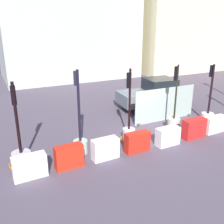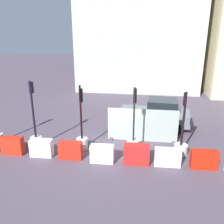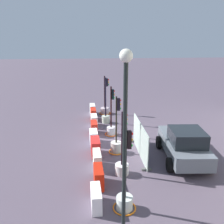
# 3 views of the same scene
# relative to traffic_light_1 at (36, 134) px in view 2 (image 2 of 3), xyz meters

# --- Properties ---
(ground_plane) EXTENTS (120.00, 120.00, 0.00)m
(ground_plane) POSITION_rel_traffic_light_1_xyz_m (3.67, 0.21, -0.72)
(ground_plane) COLOR #4E4351
(traffic_light_1) EXTENTS (0.58, 0.58, 3.44)m
(traffic_light_1) POSITION_rel_traffic_light_1_xyz_m (0.00, 0.00, 0.00)
(traffic_light_1) COLOR #AEB8A6
(traffic_light_1) RESTS_ON ground_plane
(traffic_light_2) EXTENTS (0.83, 0.83, 3.26)m
(traffic_light_2) POSITION_rel_traffic_light_1_xyz_m (2.39, 0.19, -0.16)
(traffic_light_2) COLOR silver
(traffic_light_2) RESTS_ON ground_plane
(traffic_light_3) EXTENTS (0.85, 0.85, 3.24)m
(traffic_light_3) POSITION_rel_traffic_light_1_xyz_m (4.97, 0.25, -0.21)
(traffic_light_3) COLOR #B3ADA6
(traffic_light_3) RESTS_ON ground_plane
(traffic_light_4) EXTENTS (0.65, 0.65, 3.10)m
(traffic_light_4) POSITION_rel_traffic_light_1_xyz_m (7.26, 0.26, -0.16)
(traffic_light_4) COLOR silver
(traffic_light_4) RESTS_ON ground_plane
(construction_barrier_1) EXTENTS (1.06, 0.44, 0.88)m
(construction_barrier_1) POSITION_rel_traffic_light_1_xyz_m (-0.76, -0.92, -0.28)
(construction_barrier_1) COLOR red
(construction_barrier_1) RESTS_ON ground_plane
(construction_barrier_2) EXTENTS (1.07, 0.48, 0.84)m
(construction_barrier_2) POSITION_rel_traffic_light_1_xyz_m (0.71, -0.89, -0.30)
(construction_barrier_2) COLOR white
(construction_barrier_2) RESTS_ON ground_plane
(construction_barrier_3) EXTENTS (1.09, 0.44, 0.84)m
(construction_barrier_3) POSITION_rel_traffic_light_1_xyz_m (2.14, -0.93, -0.30)
(construction_barrier_3) COLOR red
(construction_barrier_3) RESTS_ON ground_plane
(construction_barrier_4) EXTENTS (1.07, 0.50, 0.80)m
(construction_barrier_4) POSITION_rel_traffic_light_1_xyz_m (3.65, -1.00, -0.32)
(construction_barrier_4) COLOR white
(construction_barrier_4) RESTS_ON ground_plane
(construction_barrier_5) EXTENTS (1.16, 0.52, 0.92)m
(construction_barrier_5) POSITION_rel_traffic_light_1_xyz_m (5.19, -0.93, -0.26)
(construction_barrier_5) COLOR red
(construction_barrier_5) RESTS_ON ground_plane
(construction_barrier_6) EXTENTS (1.14, 0.42, 0.82)m
(construction_barrier_6) POSITION_rel_traffic_light_1_xyz_m (6.55, -0.89, -0.31)
(construction_barrier_6) COLOR white
(construction_barrier_6) RESTS_ON ground_plane
(construction_barrier_7) EXTENTS (1.13, 0.43, 0.84)m
(construction_barrier_7) POSITION_rel_traffic_light_1_xyz_m (8.09, -0.88, -0.30)
(construction_barrier_7) COLOR red
(construction_barrier_7) RESTS_ON ground_plane
(car_grey_saloon) EXTENTS (4.36, 2.49, 1.81)m
(car_grey_saloon) POSITION_rel_traffic_light_1_xyz_m (6.15, 3.67, 0.15)
(car_grey_saloon) COLOR slate
(car_grey_saloon) RESTS_ON ground_plane
(building_main_facade) EXTENTS (12.60, 7.91, 12.59)m
(building_main_facade) POSITION_rel_traffic_light_1_xyz_m (4.43, 15.81, 5.59)
(building_main_facade) COLOR #A9B0A7
(building_main_facade) RESTS_ON ground_plane
(site_fence_panel) EXTENTS (3.75, 0.50, 1.81)m
(site_fence_panel) POSITION_rel_traffic_light_1_xyz_m (5.37, 1.51, 0.14)
(site_fence_panel) COLOR #94A69C
(site_fence_panel) RESTS_ON ground_plane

